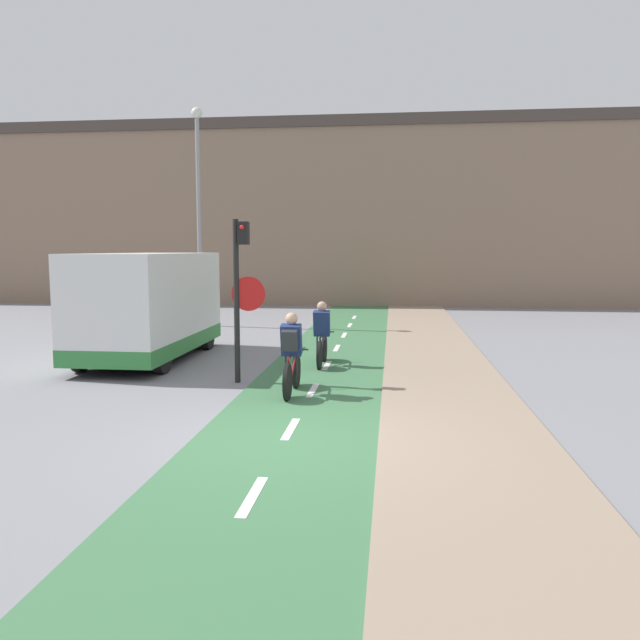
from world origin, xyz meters
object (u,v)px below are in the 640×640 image
(street_lamp_far, at_px, (199,195))
(cyclist_far, at_px, (322,337))
(traffic_light_pole, at_px, (240,282))
(van, at_px, (149,308))
(cyclist_near, at_px, (292,356))

(street_lamp_far, xyz_separation_m, cyclist_far, (4.96, -6.88, -3.76))
(traffic_light_pole, relative_size, cyclist_far, 2.00)
(cyclist_far, relative_size, van, 0.32)
(cyclist_far, bearing_deg, street_lamp_far, 125.79)
(street_lamp_far, distance_m, cyclist_near, 11.46)
(traffic_light_pole, relative_size, cyclist_near, 1.92)
(traffic_light_pole, height_order, cyclist_far, traffic_light_pole)
(traffic_light_pole, distance_m, street_lamp_far, 9.85)
(traffic_light_pole, bearing_deg, van, 140.70)
(street_lamp_far, height_order, cyclist_near, street_lamp_far)
(traffic_light_pole, xyz_separation_m, cyclist_far, (1.37, 1.95, -1.32))
(street_lamp_far, xyz_separation_m, van, (0.81, -6.55, -3.18))
(cyclist_far, bearing_deg, traffic_light_pole, -125.11)
(street_lamp_far, height_order, van, street_lamp_far)
(van, bearing_deg, cyclist_far, -4.54)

